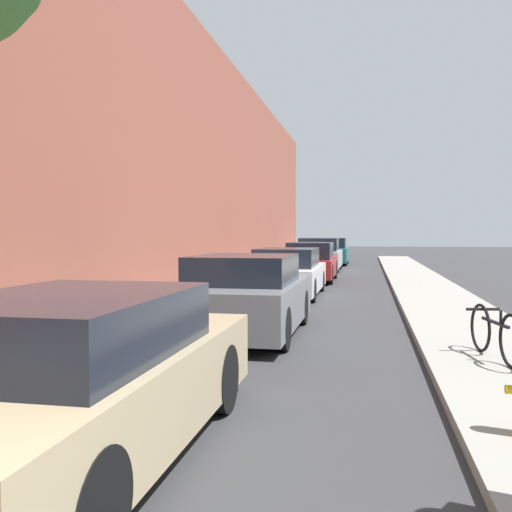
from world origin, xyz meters
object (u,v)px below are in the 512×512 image
object	(u,v)px
parked_car_white	(288,273)
parked_car_teal	(331,252)
bicycle	(495,333)
parked_car_red	(311,263)
parked_car_silver	(319,255)
parked_car_champagne	(79,380)
parked_car_grey	(246,296)

from	to	relation	value
parked_car_white	parked_car_teal	distance (m)	15.86
parked_car_white	bicycle	xyz separation A→B (m)	(3.72, -7.74, -0.17)
parked_car_red	parked_car_silver	bearing A→B (deg)	91.63
parked_car_champagne	parked_car_silver	distance (m)	22.13
parked_car_white	parked_car_red	world-z (taller)	parked_car_red
parked_car_champagne	bicycle	bearing A→B (deg)	45.16
parked_car_white	parked_car_silver	xyz separation A→B (m)	(-0.03, 10.66, 0.08)
parked_car_grey	bicycle	bearing A→B (deg)	-25.77
parked_car_white	parked_car_champagne	bearing A→B (deg)	-89.93
parked_car_grey	parked_car_white	distance (m)	6.00
parked_car_red	parked_car_teal	bearing A→B (deg)	89.87
parked_car_champagne	bicycle	distance (m)	5.26
parked_car_grey	parked_car_teal	xyz separation A→B (m)	(0.05, 21.86, 0.04)
parked_car_white	parked_car_silver	size ratio (longest dim) A/B	1.04
parked_car_grey	parked_car_red	size ratio (longest dim) A/B	0.98
parked_car_grey	bicycle	size ratio (longest dim) A/B	2.52
parked_car_champagne	bicycle	xyz separation A→B (m)	(3.71, 3.73, -0.17)
parked_car_silver	bicycle	xyz separation A→B (m)	(3.75, -18.40, -0.25)
parked_car_champagne	parked_car_red	bearing A→B (deg)	89.58
parked_car_grey	parked_car_silver	distance (m)	16.66
bicycle	parked_car_white	bearing A→B (deg)	105.13
parked_car_champagne	parked_car_grey	world-z (taller)	parked_car_grey
parked_car_champagne	parked_car_white	world-z (taller)	parked_car_white
parked_car_champagne	parked_car_white	xyz separation A→B (m)	(-0.01, 11.47, 0.00)
parked_car_silver	parked_car_grey	bearing A→B (deg)	-89.53
parked_car_champagne	parked_car_red	distance (m)	16.45
parked_car_red	parked_car_silver	world-z (taller)	parked_car_silver
parked_car_red	parked_car_silver	distance (m)	5.68
parked_car_grey	parked_car_silver	bearing A→B (deg)	90.47
parked_car_white	parked_car_teal	size ratio (longest dim) A/B	1.08
parked_car_grey	parked_car_silver	xyz separation A→B (m)	(-0.14, 16.66, 0.06)
parked_car_red	bicycle	bearing A→B (deg)	-74.26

